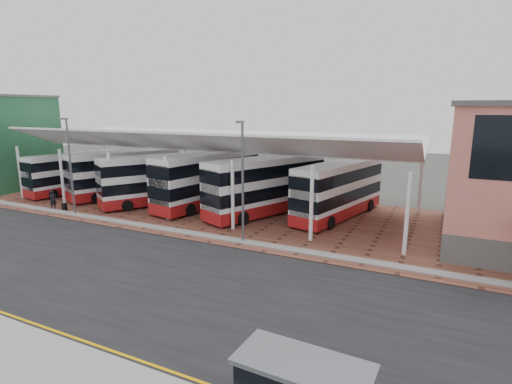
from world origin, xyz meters
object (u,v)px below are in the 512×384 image
(bus_2, at_px, (160,180))
(bus_3, at_px, (208,179))
(bus_5, at_px, (339,190))
(pedestrian, at_px, (53,200))
(bus_0, at_px, (76,173))
(bus_1, at_px, (126,174))
(bus_4, at_px, (266,186))

(bus_2, bearing_deg, bus_3, 48.21)
(bus_3, relative_size, bus_5, 1.08)
(bus_2, relative_size, bus_3, 0.88)
(bus_2, distance_m, pedestrian, 9.38)
(bus_0, relative_size, bus_1, 0.92)
(bus_1, relative_size, bus_2, 1.04)
(bus_1, bearing_deg, bus_2, 12.54)
(bus_4, bearing_deg, pedestrian, -135.76)
(bus_5, bearing_deg, bus_2, -157.15)
(bus_1, bearing_deg, bus_0, -149.10)
(bus_0, bearing_deg, pedestrian, -45.65)
(bus_1, height_order, bus_3, bus_3)
(bus_2, bearing_deg, bus_0, -149.50)
(pedestrian, bearing_deg, bus_3, -54.72)
(bus_1, distance_m, bus_2, 5.30)
(bus_1, relative_size, bus_3, 0.92)
(bus_0, height_order, pedestrian, bus_0)
(bus_1, distance_m, bus_3, 9.64)
(bus_3, height_order, bus_5, bus_3)
(bus_1, height_order, bus_2, bus_1)
(bus_1, height_order, bus_5, bus_1)
(bus_0, height_order, bus_1, bus_1)
(bus_1, bearing_deg, bus_5, 27.92)
(bus_2, bearing_deg, pedestrian, -108.56)
(bus_5, bearing_deg, pedestrian, -146.17)
(bus_5, height_order, pedestrian, bus_5)
(bus_3, distance_m, bus_5, 11.77)
(bus_3, bearing_deg, bus_1, -168.01)
(bus_3, bearing_deg, bus_5, 16.53)
(bus_1, height_order, bus_4, bus_4)
(bus_2, distance_m, bus_4, 10.45)
(bus_5, relative_size, pedestrian, 6.42)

